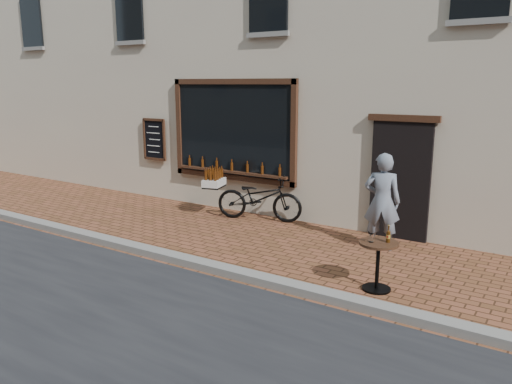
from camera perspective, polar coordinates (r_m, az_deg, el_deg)
The scene contains 5 objects.
ground at distance 7.81m, azimuth -5.98°, elevation -9.36°, with size 90.00×90.00×0.00m, color brown.
kerb at distance 7.93m, azimuth -5.07°, elevation -8.52°, with size 90.00×0.25×0.12m, color slate.
cargo_bicycle at distance 10.61m, azimuth 0.18°, elevation -0.60°, with size 2.23×1.16×1.05m.
bistro_table at distance 7.26m, azimuth 13.80°, elevation -7.09°, with size 0.55×0.55×0.95m.
pedestrian at distance 8.96m, azimuth 14.21°, elevation -1.07°, with size 0.63×0.41×1.72m, color slate.
Camera 1 is at (4.61, -5.61, 2.88)m, focal length 35.00 mm.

